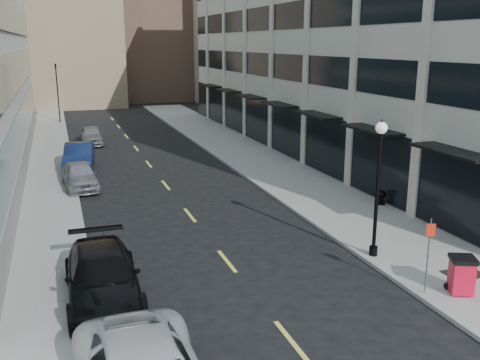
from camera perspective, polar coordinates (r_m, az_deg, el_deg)
sidewalk_right at (r=34.11m, az=4.51°, el=0.63°), size 5.00×80.00×0.15m
sidewalk_left at (r=31.44m, az=-19.63°, el=-1.39°), size 3.00×80.00×0.15m
building_right at (r=43.72m, az=12.77°, el=15.16°), size 15.30×46.50×18.25m
skyline_stone at (r=79.99m, az=-1.75°, el=15.75°), size 10.00×14.00×20.00m
grate_far at (r=21.07m, az=22.75°, el=-9.20°), size 1.40×1.00×0.01m
road_centerline at (r=29.14m, az=-6.78°, el=-1.99°), size 0.15×68.20×0.01m
traffic_signal at (r=58.41m, az=-19.07°, el=11.26°), size 0.66×0.66×6.98m
car_black_pickup at (r=18.18m, az=-14.46°, el=-9.98°), size 2.40×5.76×1.66m
car_silver_sedan at (r=32.11m, az=-16.71°, el=0.47°), size 2.15×4.70×1.56m
car_blue_sedan at (r=37.19m, az=-16.78°, el=2.43°), size 2.37×5.32×1.70m
car_grey_sedan at (r=45.99m, az=-15.56°, el=4.62°), size 1.84×4.46×1.51m
trash_bin at (r=19.24m, az=22.57°, el=-9.24°), size 1.04×1.04×1.28m
lamppost at (r=20.75m, az=14.53°, el=0.30°), size 0.45×0.45×5.36m
sign_post at (r=18.49m, az=19.51°, el=-6.67°), size 0.30×0.12×2.60m
urn_planter at (r=28.29m, az=14.80°, el=-1.65°), size 0.52×0.52×0.73m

